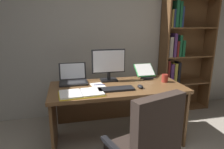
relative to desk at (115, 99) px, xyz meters
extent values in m
cube|color=#B2ADA3|center=(0.01, 0.90, 0.72)|extent=(5.01, 0.12, 2.55)
cube|color=brown|center=(0.00, -0.08, 0.19)|extent=(1.64, 0.76, 0.04)
cube|color=brown|center=(-0.79, -0.08, -0.19)|extent=(0.03, 0.70, 0.72)
cube|color=brown|center=(0.79, -0.08, -0.19)|extent=(0.03, 0.70, 0.72)
cube|color=brown|center=(0.00, 0.27, -0.16)|extent=(1.52, 0.03, 0.50)
cube|color=brown|center=(1.00, 0.67, 0.41)|extent=(0.03, 0.31, 1.92)
cube|color=brown|center=(1.87, 0.67, 0.41)|extent=(0.02, 0.31, 1.92)
cube|color=brown|center=(1.43, 0.82, 0.41)|extent=(0.89, 0.01, 1.92)
cube|color=brown|center=(1.43, 0.67, -0.54)|extent=(0.84, 0.29, 0.02)
cube|color=navy|center=(1.06, 0.62, -0.35)|extent=(0.06, 0.18, 0.35)
cube|color=gold|center=(1.12, 0.64, -0.35)|extent=(0.03, 0.23, 0.37)
cube|color=gray|center=(1.16, 0.62, -0.33)|extent=(0.05, 0.18, 0.39)
cube|color=gold|center=(1.22, 0.64, -0.36)|extent=(0.03, 0.23, 0.34)
cube|color=gold|center=(1.27, 0.64, -0.34)|extent=(0.06, 0.22, 0.37)
cube|color=brown|center=(1.43, 0.67, -0.06)|extent=(0.84, 0.29, 0.02)
cube|color=maroon|center=(1.05, 0.64, 0.15)|extent=(0.04, 0.21, 0.41)
cube|color=#512D66|center=(1.11, 0.62, 0.12)|extent=(0.06, 0.18, 0.35)
cube|color=gold|center=(1.18, 0.62, 0.13)|extent=(0.05, 0.18, 0.36)
cube|color=black|center=(1.24, 0.62, 0.14)|extent=(0.05, 0.18, 0.38)
cube|color=brown|center=(1.43, 0.67, 0.41)|extent=(0.84, 0.29, 0.02)
cube|color=gray|center=(1.06, 0.65, 0.58)|extent=(0.06, 0.24, 0.32)
cube|color=#512D66|center=(1.13, 0.64, 0.61)|extent=(0.05, 0.23, 0.38)
cube|color=maroon|center=(1.18, 0.63, 0.55)|extent=(0.04, 0.21, 0.26)
cube|color=#195633|center=(1.23, 0.65, 0.60)|extent=(0.04, 0.23, 0.35)
cube|color=#195633|center=(1.29, 0.65, 0.56)|extent=(0.05, 0.24, 0.27)
cube|color=brown|center=(1.43, 0.67, 0.89)|extent=(0.84, 0.29, 0.02)
cube|color=olive|center=(1.05, 0.64, 1.03)|extent=(0.03, 0.22, 0.27)
cube|color=navy|center=(1.08, 0.64, 1.04)|extent=(0.03, 0.21, 0.28)
cube|color=#195633|center=(1.12, 0.65, 1.10)|extent=(0.05, 0.24, 0.41)
cube|color=#195633|center=(1.18, 0.64, 1.09)|extent=(0.04, 0.22, 0.39)
cube|color=navy|center=(1.22, 0.62, 1.06)|extent=(0.03, 0.17, 0.32)
cube|color=#2D231E|center=(0.08, -1.06, 0.15)|extent=(0.48, 0.24, 0.56)
cube|color=black|center=(-0.25, -0.96, -0.04)|extent=(0.17, 0.38, 0.04)
cube|color=black|center=(0.28, -0.79, -0.04)|extent=(0.17, 0.38, 0.04)
cube|color=black|center=(-0.05, 0.17, 0.22)|extent=(0.22, 0.16, 0.02)
cylinder|color=black|center=(-0.05, 0.17, 0.27)|extent=(0.04, 0.04, 0.09)
cube|color=black|center=(-0.05, 0.18, 0.48)|extent=(0.45, 0.02, 0.32)
cube|color=white|center=(-0.05, 0.16, 0.48)|extent=(0.42, 0.00, 0.29)
cube|color=black|center=(-0.52, 0.13, 0.22)|extent=(0.35, 0.24, 0.02)
cube|color=#2D2D30|center=(-0.52, 0.11, 0.23)|extent=(0.30, 0.13, 0.00)
cube|color=black|center=(-0.52, 0.28, 0.34)|extent=(0.35, 0.07, 0.22)
cube|color=white|center=(-0.52, 0.28, 0.34)|extent=(0.32, 0.05, 0.20)
cube|color=black|center=(-0.05, -0.23, 0.22)|extent=(0.42, 0.15, 0.02)
ellipsoid|color=black|center=(0.25, -0.23, 0.23)|extent=(0.06, 0.10, 0.04)
cube|color=black|center=(0.49, 0.15, 0.21)|extent=(0.14, 0.12, 0.01)
cube|color=black|center=(0.49, 0.10, 0.23)|extent=(0.24, 0.01, 0.01)
cube|color=green|center=(0.49, 0.25, 0.31)|extent=(0.27, 0.21, 0.15)
cube|color=white|center=(0.49, 0.25, 0.31)|extent=(0.24, 0.19, 0.13)
cube|color=yellow|center=(-0.58, -0.29, 0.21)|extent=(0.26, 0.30, 0.01)
cube|color=yellow|center=(-0.33, -0.27, 0.21)|extent=(0.26, 0.30, 0.01)
cube|color=white|center=(-0.58, -0.29, 0.22)|extent=(0.24, 0.29, 0.02)
cube|color=white|center=(-0.33, -0.27, 0.22)|extent=(0.24, 0.29, 0.02)
cylinder|color=#B7B7BC|center=(-0.45, -0.28, 0.22)|extent=(0.04, 0.26, 0.02)
cube|color=white|center=(-0.23, -0.02, 0.21)|extent=(0.18, 0.23, 0.01)
cylinder|color=navy|center=(-0.21, -0.02, 0.22)|extent=(0.14, 0.02, 0.01)
cylinder|color=maroon|center=(0.66, -0.06, 0.26)|extent=(0.08, 0.08, 0.10)
camera|label=1|loc=(-0.59, -2.34, 0.96)|focal=31.71mm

